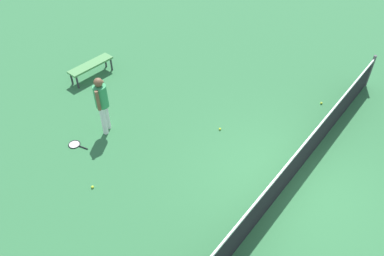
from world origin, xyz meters
TOP-DOWN VIEW (x-y plane):
  - ground_plane at (0.00, 0.00)m, footprint 40.00×40.00m
  - court_net at (0.00, 0.00)m, footprint 10.09×0.09m
  - player_near_side at (1.43, -4.75)m, footprint 0.50×0.46m
  - tennis_racket_near_player at (2.35, -4.98)m, footprint 0.38×0.61m
  - tennis_ball_near_player at (-3.27, -0.67)m, footprint 0.07×0.07m
  - tennis_ball_by_net at (3.02, -3.52)m, footprint 0.07×0.07m
  - tennis_ball_midcourt at (-0.49, -2.36)m, footprint 0.07×0.07m
  - courtside_bench at (-0.04, -7.04)m, footprint 1.52×0.48m

SIDE VIEW (x-z plane):
  - ground_plane at x=0.00m, z-range 0.00..0.00m
  - tennis_racket_near_player at x=2.35m, z-range 0.00..0.03m
  - tennis_ball_near_player at x=-3.27m, z-range 0.00..0.07m
  - tennis_ball_by_net at x=3.02m, z-range 0.00..0.07m
  - tennis_ball_midcourt at x=-0.49m, z-range 0.00..0.07m
  - courtside_bench at x=-0.04m, z-range 0.18..0.66m
  - court_net at x=0.00m, z-range -0.03..1.04m
  - player_near_side at x=1.43m, z-range 0.16..1.86m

